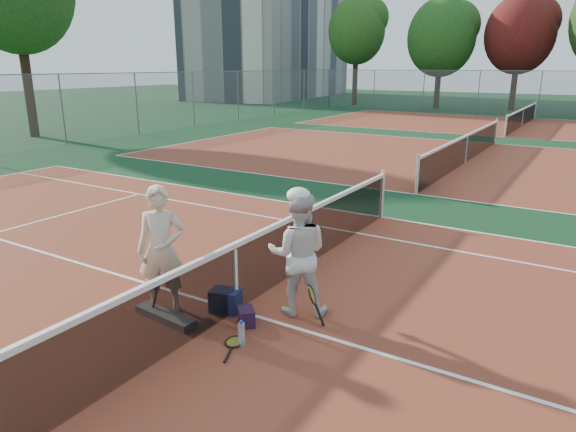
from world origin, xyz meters
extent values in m
plane|color=#0D3219|center=(0.00, 0.00, 0.00)|extent=(130.00, 130.00, 0.00)
cube|color=brown|center=(0.00, 0.00, 0.00)|extent=(23.77, 10.97, 0.01)
cube|color=brown|center=(0.00, 13.50, 0.00)|extent=(23.77, 10.97, 0.01)
cube|color=brown|center=(0.00, 27.00, 0.00)|extent=(23.77, 10.97, 0.01)
cube|color=beige|center=(-28.00, 44.00, 7.50)|extent=(12.96, 23.18, 15.00)
imported|color=beige|center=(-0.88, -0.50, 0.91)|extent=(0.79, 0.72, 1.81)
imported|color=silver|center=(0.76, 0.43, 0.87)|extent=(1.05, 0.97, 1.74)
cube|color=black|center=(-0.11, -0.09, 0.16)|extent=(0.47, 0.38, 0.33)
cube|color=black|center=(0.37, -0.26, 0.12)|extent=(0.35, 0.35, 0.24)
cube|color=slate|center=(-0.66, -0.73, 0.05)|extent=(1.03, 0.34, 0.11)
cylinder|color=#C9E4FF|center=(0.63, -0.72, 0.15)|extent=(0.09, 0.09, 0.30)
cylinder|color=#382314|center=(-15.04, 37.04, 2.46)|extent=(0.44, 0.44, 4.92)
ellipsoid|color=#1F4C15|center=(-15.04, 37.04, 6.14)|extent=(4.81, 4.81, 5.53)
cylinder|color=#382314|center=(-7.91, 37.35, 2.18)|extent=(0.44, 0.44, 4.37)
ellipsoid|color=#194B15|center=(-7.91, 37.35, 5.46)|extent=(5.27, 5.27, 6.06)
cylinder|color=#382314|center=(-2.38, 38.54, 2.23)|extent=(0.44, 0.44, 4.47)
ellipsoid|color=#4E1110|center=(-2.38, 38.54, 5.59)|extent=(5.10, 5.10, 5.87)
cylinder|color=#382314|center=(-19.67, 9.74, 2.72)|extent=(0.44, 0.44, 5.43)
camera|label=1|loc=(4.09, -5.25, 3.35)|focal=32.00mm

